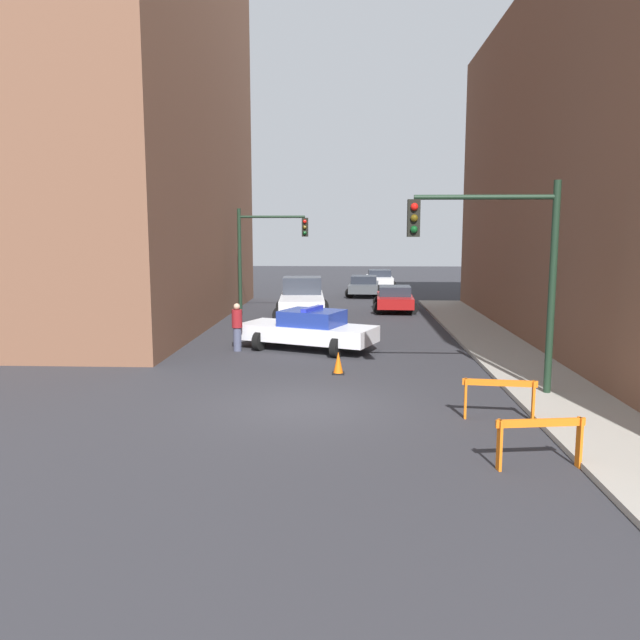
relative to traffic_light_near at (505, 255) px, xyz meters
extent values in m
plane|color=#2D2D33|center=(-4.73, -1.08, -3.53)|extent=(120.00, 120.00, 0.00)
cube|color=#9E998E|center=(1.47, -1.08, -3.47)|extent=(2.40, 44.00, 0.12)
cube|color=brown|center=(-16.73, 12.92, 8.47)|extent=(14.00, 20.00, 24.01)
cylinder|color=black|center=(1.17, 0.01, -0.81)|extent=(0.18, 0.18, 5.20)
cylinder|color=black|center=(-0.53, 0.01, 1.39)|extent=(3.40, 0.12, 0.12)
cube|color=black|center=(-2.23, 0.01, 0.89)|extent=(0.30, 0.22, 0.90)
sphere|color=red|center=(-2.23, -0.14, 1.16)|extent=(0.18, 0.18, 0.18)
sphere|color=#4C3D0C|center=(-2.23, -0.14, 0.89)|extent=(0.18, 0.18, 0.18)
sphere|color=#0C4219|center=(-2.23, -0.14, 0.62)|extent=(0.18, 0.18, 0.18)
cylinder|color=black|center=(-9.13, 14.88, -0.93)|extent=(0.18, 0.18, 5.20)
cylinder|color=black|center=(-7.53, 14.88, 1.27)|extent=(3.20, 0.12, 0.12)
cube|color=black|center=(-5.93, 14.88, 0.77)|extent=(0.30, 0.22, 0.90)
sphere|color=red|center=(-5.93, 14.73, 1.04)|extent=(0.18, 0.18, 0.18)
sphere|color=#4C3D0C|center=(-5.93, 14.73, 0.77)|extent=(0.18, 0.18, 0.18)
sphere|color=#0C4219|center=(-5.93, 14.73, 0.50)|extent=(0.18, 0.18, 0.18)
cube|color=white|center=(-5.23, 5.99, -2.93)|extent=(5.05, 3.50, 0.55)
cube|color=navy|center=(-5.05, 5.92, -2.39)|extent=(2.45, 2.26, 0.52)
cylinder|color=black|center=(-6.90, 5.76, -3.20)|extent=(0.45, 0.69, 0.66)
cylinder|color=black|center=(-6.25, 7.34, -3.20)|extent=(0.45, 0.69, 0.66)
cylinder|color=black|center=(-4.20, 4.65, -3.20)|extent=(0.45, 0.69, 0.66)
cylinder|color=black|center=(-3.55, 6.23, -3.20)|extent=(0.45, 0.69, 0.66)
cube|color=#2633BF|center=(-5.05, 5.92, -2.07)|extent=(0.71, 1.36, 0.12)
cube|color=silver|center=(-6.00, 13.79, -2.78)|extent=(2.36, 5.52, 0.70)
cube|color=#2D333D|center=(-6.08, 14.87, -2.03)|extent=(1.95, 1.85, 0.80)
cylinder|color=black|center=(-7.04, 15.40, -3.13)|extent=(0.82, 0.31, 0.80)
cylinder|color=black|center=(-5.20, 15.52, -3.13)|extent=(0.82, 0.31, 0.80)
cylinder|color=black|center=(-6.81, 12.06, -3.13)|extent=(0.82, 0.31, 0.80)
cylinder|color=black|center=(-4.97, 12.18, -3.13)|extent=(0.82, 0.31, 0.80)
cube|color=maroon|center=(-1.42, 16.92, -2.96)|extent=(1.98, 4.37, 0.52)
cube|color=#232833|center=(-1.43, 16.75, -2.46)|extent=(1.66, 1.87, 0.48)
cylinder|color=black|center=(-2.19, 18.29, -3.22)|extent=(0.63, 0.25, 0.62)
cylinder|color=black|center=(-0.54, 18.22, -3.22)|extent=(0.63, 0.25, 0.62)
cylinder|color=black|center=(-2.30, 15.63, -3.22)|extent=(0.63, 0.25, 0.62)
cylinder|color=black|center=(-0.65, 15.56, -3.22)|extent=(0.63, 0.25, 0.62)
cube|color=#474C51|center=(-2.84, 24.47, -2.96)|extent=(2.04, 4.40, 0.52)
cube|color=#232833|center=(-2.85, 24.30, -2.46)|extent=(1.68, 1.89, 0.48)
cylinder|color=black|center=(-3.59, 25.85, -3.22)|extent=(0.63, 0.25, 0.62)
cylinder|color=black|center=(-1.93, 25.75, -3.22)|extent=(0.63, 0.25, 0.62)
cylinder|color=black|center=(-3.74, 23.18, -3.22)|extent=(0.63, 0.25, 0.62)
cylinder|color=black|center=(-2.08, 23.09, -3.22)|extent=(0.63, 0.25, 0.62)
cube|color=silver|center=(-1.56, 30.71, -2.96)|extent=(1.84, 4.32, 0.52)
cube|color=#232833|center=(-1.56, 30.54, -2.46)|extent=(1.60, 1.82, 0.48)
cylinder|color=black|center=(-2.40, 32.04, -3.22)|extent=(0.62, 0.23, 0.62)
cylinder|color=black|center=(-0.74, 32.05, -3.22)|extent=(0.62, 0.23, 0.62)
cylinder|color=black|center=(-2.38, 29.37, -3.22)|extent=(0.62, 0.23, 0.62)
cylinder|color=black|center=(-0.72, 29.39, -3.22)|extent=(0.62, 0.23, 0.62)
cylinder|color=#474C66|center=(-7.63, 5.67, -3.12)|extent=(0.39, 0.39, 0.82)
cylinder|color=maroon|center=(-7.63, 5.67, -2.40)|extent=(0.51, 0.51, 0.62)
sphere|color=tan|center=(-7.63, 5.67, -1.98)|extent=(0.31, 0.31, 0.22)
cube|color=orange|center=(-0.46, -4.84, -2.70)|extent=(1.59, 0.28, 0.14)
cube|color=orange|center=(-1.17, -4.94, -3.08)|extent=(0.07, 0.17, 0.90)
cube|color=orange|center=(0.25, -4.73, -3.08)|extent=(0.07, 0.17, 0.90)
cube|color=orange|center=(-0.48, -1.98, -2.70)|extent=(1.60, 0.22, 0.14)
cube|color=orange|center=(-1.20, -1.90, -3.08)|extent=(0.07, 0.16, 0.90)
cube|color=orange|center=(0.23, -2.05, -3.08)|extent=(0.07, 0.16, 0.90)
cube|color=black|center=(-4.08, 2.31, -3.51)|extent=(0.36, 0.36, 0.04)
cone|color=#F2600C|center=(-4.08, 2.31, -3.18)|extent=(0.28, 0.28, 0.62)
camera|label=1|loc=(-3.78, -15.40, 0.57)|focal=35.00mm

